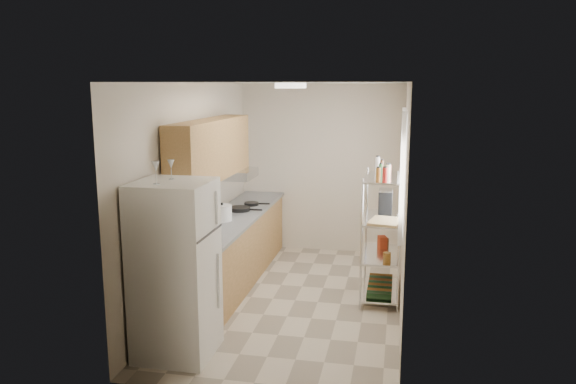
{
  "coord_description": "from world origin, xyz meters",
  "views": [
    {
      "loc": [
        1.18,
        -6.34,
        2.58
      ],
      "look_at": [
        -0.14,
        0.25,
        1.29
      ],
      "focal_mm": 35.0,
      "sensor_mm": 36.0,
      "label": 1
    }
  ],
  "objects_px": {
    "espresso_machine": "(386,201)",
    "refrigerator": "(175,270)",
    "cutting_board": "(386,221)",
    "frying_pan_large": "(240,209)",
    "rice_cooker": "(222,213)"
  },
  "relations": [
    {
      "from": "refrigerator",
      "to": "cutting_board",
      "type": "relative_size",
      "value": 3.84
    },
    {
      "from": "refrigerator",
      "to": "cutting_board",
      "type": "height_order",
      "value": "refrigerator"
    },
    {
      "from": "rice_cooker",
      "to": "espresso_machine",
      "type": "distance_m",
      "value": 2.05
    },
    {
      "from": "frying_pan_large",
      "to": "cutting_board",
      "type": "xyz_separation_m",
      "value": [
        1.97,
        -0.75,
        0.1
      ]
    },
    {
      "from": "frying_pan_large",
      "to": "cutting_board",
      "type": "bearing_deg",
      "value": -19.06
    },
    {
      "from": "frying_pan_large",
      "to": "espresso_machine",
      "type": "xyz_separation_m",
      "value": [
        1.95,
        -0.19,
        0.23
      ]
    },
    {
      "from": "rice_cooker",
      "to": "cutting_board",
      "type": "xyz_separation_m",
      "value": [
        2.03,
        -0.16,
        0.03
      ]
    },
    {
      "from": "refrigerator",
      "to": "frying_pan_large",
      "type": "xyz_separation_m",
      "value": [
        -0.05,
        2.35,
        0.07
      ]
    },
    {
      "from": "espresso_machine",
      "to": "refrigerator",
      "type": "bearing_deg",
      "value": -130.87
    },
    {
      "from": "frying_pan_large",
      "to": "refrigerator",
      "type": "bearing_deg",
      "value": -87.16
    },
    {
      "from": "refrigerator",
      "to": "frying_pan_large",
      "type": "height_order",
      "value": "refrigerator"
    },
    {
      "from": "frying_pan_large",
      "to": "cutting_board",
      "type": "height_order",
      "value": "cutting_board"
    },
    {
      "from": "rice_cooker",
      "to": "espresso_machine",
      "type": "height_order",
      "value": "espresso_machine"
    },
    {
      "from": "refrigerator",
      "to": "cutting_board",
      "type": "distance_m",
      "value": 2.51
    },
    {
      "from": "frying_pan_large",
      "to": "rice_cooker",
      "type": "bearing_deg",
      "value": -94.04
    }
  ]
}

